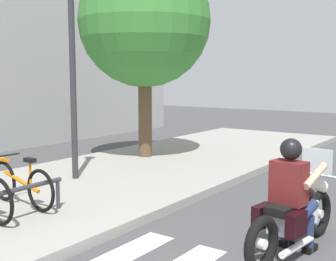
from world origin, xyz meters
TOP-DOWN VIEW (x-y plane):
  - motorcycle at (1.74, 0.74)m, footprint 2.11×0.73m
  - rider at (1.66, 0.76)m, footprint 0.67×0.59m
  - bicycle_3 at (0.69, 4.70)m, footprint 0.48×1.65m
  - street_lamp at (2.51, 5.46)m, footprint 0.28×0.28m
  - tree_near_rack at (5.27, 5.86)m, footprint 3.27×3.27m

SIDE VIEW (x-z plane):
  - motorcycle at x=1.74m, z-range -0.15..1.07m
  - bicycle_3 at x=0.69m, z-range 0.11..0.90m
  - rider at x=1.66m, z-range 0.11..1.54m
  - street_lamp at x=2.51m, z-range 0.46..4.79m
  - tree_near_rack at x=5.27m, z-range 0.93..6.10m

